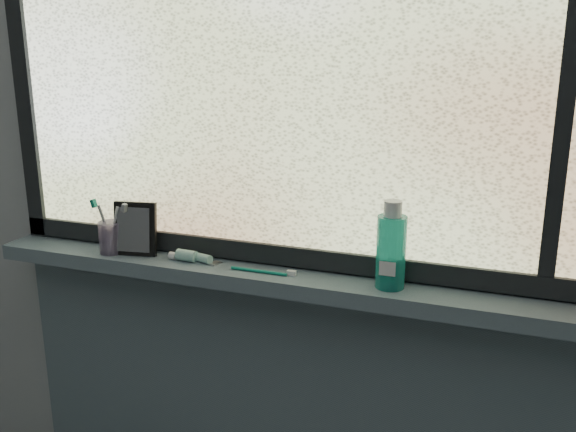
# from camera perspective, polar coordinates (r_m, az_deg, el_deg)

# --- Properties ---
(wall_back) EXTENTS (3.00, 0.01, 2.50)m
(wall_back) POSITION_cam_1_polar(r_m,az_deg,el_deg) (1.59, 0.48, 3.65)
(wall_back) COLOR #9EA3A8
(wall_back) RESTS_ON ground
(windowsill) EXTENTS (1.62, 0.14, 0.04)m
(windowsill) POSITION_cam_1_polar(r_m,az_deg,el_deg) (1.59, -0.45, -5.71)
(windowsill) COLOR slate
(windowsill) RESTS_ON wall_back
(window_pane) EXTENTS (1.50, 0.01, 1.00)m
(window_pane) POSITION_cam_1_polar(r_m,az_deg,el_deg) (1.53, 0.21, 13.77)
(window_pane) COLOR silver
(window_pane) RESTS_ON wall_back
(frame_bottom) EXTENTS (1.60, 0.03, 0.05)m
(frame_bottom) POSITION_cam_1_polar(r_m,az_deg,el_deg) (1.62, 0.14, -3.48)
(frame_bottom) COLOR black
(frame_bottom) RESTS_ON windowsill
(frame_left) EXTENTS (0.05, 0.03, 1.10)m
(frame_left) POSITION_cam_1_polar(r_m,az_deg,el_deg) (1.94, -22.58, 13.02)
(frame_left) COLOR black
(frame_left) RESTS_ON wall_back
(frame_mullion) EXTENTS (0.03, 0.03, 1.00)m
(frame_mullion) POSITION_cam_1_polar(r_m,az_deg,el_deg) (1.44, 23.81, 12.35)
(frame_mullion) COLOR black
(frame_mullion) RESTS_ON wall_back
(vanity_mirror) EXTENTS (0.12, 0.08, 0.14)m
(vanity_mirror) POSITION_cam_1_polar(r_m,az_deg,el_deg) (1.74, -13.41, -1.10)
(vanity_mirror) COLOR black
(vanity_mirror) RESTS_ON windowsill
(toothpaste_tube) EXTENTS (0.17, 0.06, 0.03)m
(toothpaste_tube) POSITION_cam_1_polar(r_m,az_deg,el_deg) (1.67, -8.46, -3.57)
(toothpaste_tube) COLOR white
(toothpaste_tube) RESTS_ON windowsill
(toothbrush_cup) EXTENTS (0.07, 0.07, 0.09)m
(toothbrush_cup) POSITION_cam_1_polar(r_m,az_deg,el_deg) (1.78, -15.45, -1.83)
(toothbrush_cup) COLOR #A891C0
(toothbrush_cup) RESTS_ON windowsill
(toothbrush_lying) EXTENTS (0.18, 0.02, 0.01)m
(toothbrush_lying) POSITION_cam_1_polar(r_m,az_deg,el_deg) (1.58, -2.62, -4.84)
(toothbrush_lying) COLOR #0D7D66
(toothbrush_lying) RESTS_ON windowsill
(mouthwash_bottle) EXTENTS (0.08, 0.08, 0.17)m
(mouthwash_bottle) POSITION_cam_1_polar(r_m,az_deg,el_deg) (1.48, 9.17, -2.53)
(mouthwash_bottle) COLOR #21AD9A
(mouthwash_bottle) RESTS_ON windowsill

